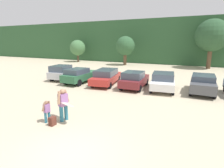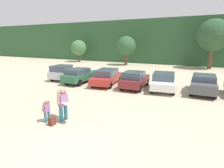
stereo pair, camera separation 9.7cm
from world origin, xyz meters
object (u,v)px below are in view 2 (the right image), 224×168
object	(u,v)px
parked_car_forest_green	(81,75)
parked_car_maroon	(135,79)
parked_car_red	(107,76)
parked_car_white	(163,81)
person_adult	(63,103)
surfboard_cream	(64,103)
parked_car_dark_gray	(203,83)
person_child	(47,110)
parked_car_silver	(65,72)
backpack_dropped	(52,121)

from	to	relation	value
parked_car_forest_green	parked_car_maroon	world-z (taller)	parked_car_maroon
parked_car_red	parked_car_white	size ratio (longest dim) A/B	1.20
person_adult	surfboard_cream	distance (m)	0.09
parked_car_dark_gray	person_child	distance (m)	12.26
person_child	parked_car_maroon	bearing A→B (deg)	-89.51
parked_car_red	parked_car_dark_gray	xyz separation A→B (m)	(8.59, 0.69, 0.02)
parked_car_silver	parked_car_white	distance (m)	10.78
parked_car_forest_green	parked_car_white	xyz separation A→B (m)	(8.21, 0.68, 0.00)
parked_car_dark_gray	person_adult	distance (m)	11.44
surfboard_cream	backpack_dropped	bearing A→B (deg)	93.69
person_adult	backpack_dropped	world-z (taller)	person_adult
parked_car_forest_green	backpack_dropped	distance (m)	9.79
parked_car_maroon	person_adult	world-z (taller)	person_adult
person_child	backpack_dropped	size ratio (longest dim) A/B	2.62
parked_car_forest_green	surfboard_cream	distance (m)	9.26
parked_car_maroon	parked_car_dark_gray	xyz separation A→B (m)	(5.62, 0.89, 0.01)
parked_car_white	person_child	world-z (taller)	parked_car_white
parked_car_forest_green	parked_car_dark_gray	distance (m)	11.40
parked_car_dark_gray	person_adult	bearing A→B (deg)	143.82
parked_car_white	person_child	distance (m)	10.17
parked_car_forest_green	parked_car_red	xyz separation A→B (m)	(2.75, 0.53, -0.01)
parked_car_dark_gray	parked_car_red	bearing A→B (deg)	94.62
parked_car_maroon	parked_car_dark_gray	bearing A→B (deg)	-83.33
parked_car_silver	parked_car_white	size ratio (longest dim) A/B	1.07
parked_car_forest_green	person_child	bearing A→B (deg)	-154.76
parked_car_white	surfboard_cream	size ratio (longest dim) A/B	2.24
parked_car_forest_green	surfboard_cream	bearing A→B (deg)	-149.22
parked_car_forest_green	parked_car_white	world-z (taller)	parked_car_forest_green
parked_car_white	parked_car_silver	bearing A→B (deg)	82.46
parked_car_red	person_child	xyz separation A→B (m)	(1.18, -9.07, -0.12)
parked_car_silver	backpack_dropped	world-z (taller)	parked_car_silver
parked_car_forest_green	parked_car_dark_gray	size ratio (longest dim) A/B	1.06
person_child	surfboard_cream	xyz separation A→B (m)	(0.74, 0.54, 0.35)
parked_car_forest_green	person_child	xyz separation A→B (m)	(3.92, -8.54, -0.14)
parked_car_red	person_child	world-z (taller)	parked_car_red
parked_car_silver	parked_car_red	bearing A→B (deg)	-97.84
parked_car_dark_gray	parked_car_maroon	bearing A→B (deg)	99.08
parked_car_silver	person_child	xyz separation A→B (m)	(6.49, -9.18, -0.17)
person_child	backpack_dropped	world-z (taller)	person_child
person_adult	surfboard_cream	world-z (taller)	person_adult
parked_car_dark_gray	backpack_dropped	size ratio (longest dim) A/B	9.44
parked_car_white	person_adult	size ratio (longest dim) A/B	2.38
person_adult	surfboard_cream	bearing A→B (deg)	-164.09
parked_car_red	parked_car_white	world-z (taller)	parked_car_white
parked_car_white	person_child	xyz separation A→B (m)	(-4.29, -9.22, -0.14)
person_adult	backpack_dropped	size ratio (longest dim) A/B	3.91
parked_car_maroon	parked_car_red	bearing A→B (deg)	83.68
parked_car_dark_gray	surfboard_cream	bearing A→B (deg)	144.15
parked_car_forest_green	person_child	world-z (taller)	parked_car_forest_green
parked_car_silver	parked_car_maroon	distance (m)	8.29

